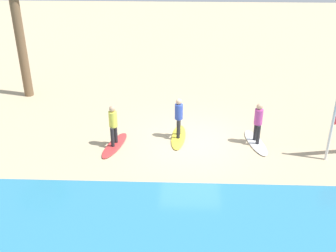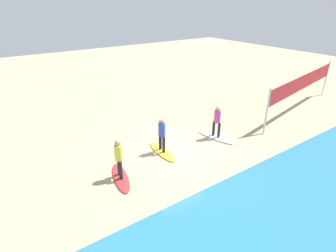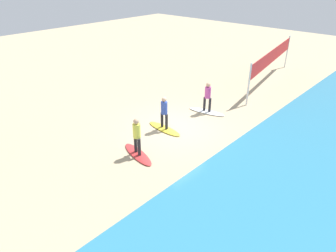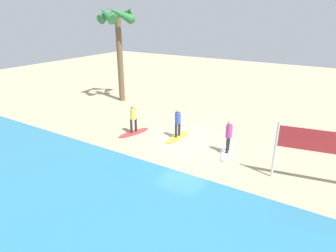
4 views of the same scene
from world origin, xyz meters
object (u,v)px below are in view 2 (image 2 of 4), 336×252
Objects in this scene: surfboard_red at (121,177)px; surfer_red at (119,156)px; surfboard_yellow at (162,151)px; surfer_white at (217,119)px; volleyball_net at (303,84)px; surfboard_white at (216,137)px; surfer_yellow at (162,132)px.

surfer_red is at bearing 0.00° from surfboard_red.
surfboard_yellow is 1.00× the size of surfboard_red.
volleyball_net is (-6.83, 0.30, 0.75)m from surfer_white.
surfboard_yellow is 1.28× the size of surfer_red.
surfboard_white is at bearing 87.24° from surfboard_yellow.
surfboard_white is at bearing -175.80° from surfer_red.
surfboard_red is at bearing 4.20° from surfer_white.
surfer_red is at bearing 0.51° from volleyball_net.
surfer_red is (5.56, 0.41, 0.99)m from surfboard_white.
surfer_white is (0.00, 0.00, 0.99)m from surfboard_white.
volleyball_net reaches higher than surfer_red.
surfer_white is 0.18× the size of volleyball_net.
surfer_red is (0.00, 0.00, 0.99)m from surfboard_red.
surfer_yellow is at bearing -3.78° from volleyball_net.
volleyball_net is (-12.39, -0.11, 0.75)m from surfer_red.
surfboard_white is 1.00× the size of surfboard_red.
surfboard_red is at bearing -69.10° from surfboard_yellow.
surfer_white is 1.00× the size of surfer_red.
surfer_yellow is at bearing -162.94° from surfer_red.
surfer_white is 0.78× the size of surfboard_red.
surfer_red is at bearing 17.06° from surfer_yellow.
surfer_red is at bearing 4.20° from surfer_white.
surfboard_white is 5.66m from surfer_red.
surfer_yellow reaches higher than surfboard_white.
volleyball_net is at bearing 176.22° from surfer_yellow.
surfboard_white is 0.99m from surfer_white.
surfer_yellow is 9.95m from volleyball_net.
surfer_red reaches higher than surfboard_red.
surfer_white is at bearing 173.39° from surfer_yellow.
surfer_yellow reaches higher than surfboard_red.
surfer_white is 3.24m from surfboard_yellow.
surfboard_red is 12.51m from volleyball_net.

